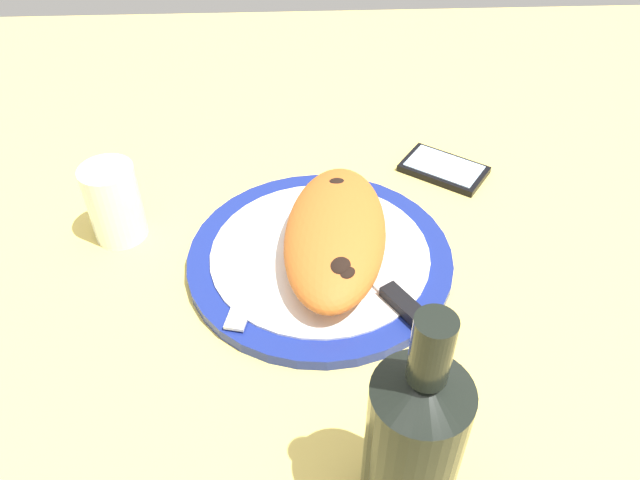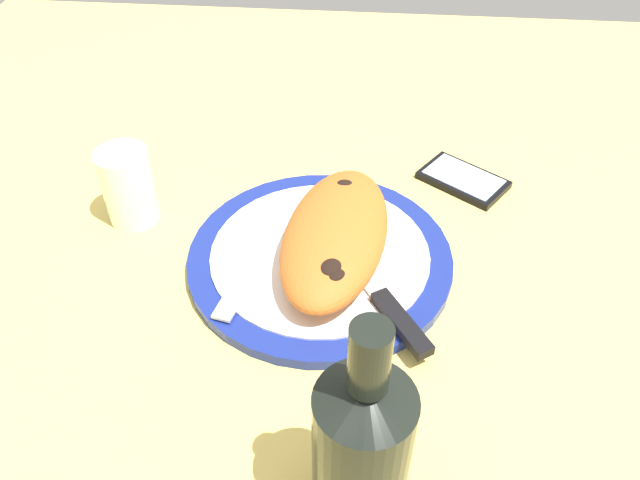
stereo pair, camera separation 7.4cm
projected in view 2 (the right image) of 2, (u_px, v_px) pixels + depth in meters
ground_plane at (320, 271)px, 77.97cm from camera, size 150.00×150.00×3.00cm
plate at (320, 258)px, 76.38cm from camera, size 31.84×31.84×1.76cm
calzone at (335, 235)px, 73.70cm from camera, size 26.07×14.98×5.79cm
fork at (248, 274)px, 72.82cm from camera, size 17.80×5.76×0.40cm
knife at (385, 303)px, 69.07cm from camera, size 20.28×13.93×1.20cm
smartphone at (463, 180)px, 88.37cm from camera, size 12.32×13.40×1.16cm
water_glass at (129, 190)px, 80.42cm from camera, size 6.53×6.53×10.13cm
wine_bottle at (362, 450)px, 48.16cm from camera, size 7.62×7.62×24.02cm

